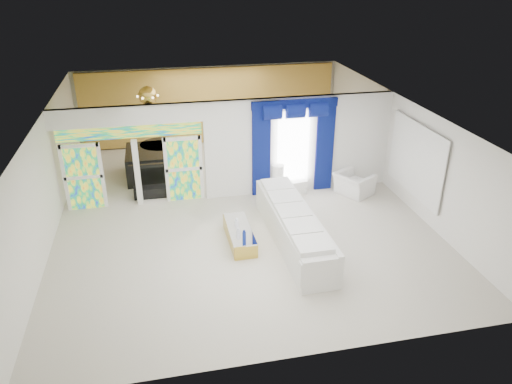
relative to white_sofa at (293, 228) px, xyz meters
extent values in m
plane|color=#B7AF9E|center=(-1.09, 2.08, -0.42)|extent=(12.00, 12.00, 0.00)
cube|color=white|center=(1.06, 3.08, 1.08)|extent=(5.70, 0.18, 3.00)
cube|color=white|center=(-3.94, 3.08, 2.31)|extent=(4.30, 0.18, 0.55)
cube|color=#994C3F|center=(-5.37, 3.08, 0.58)|extent=(0.95, 0.04, 2.00)
cube|color=#994C3F|center=(-2.52, 3.08, 0.58)|extent=(0.95, 0.04, 2.00)
cube|color=#994C3F|center=(-3.94, 3.08, 1.83)|extent=(4.00, 0.05, 0.35)
cube|color=white|center=(0.81, 2.98, 1.03)|extent=(1.00, 0.02, 2.30)
cube|color=#080341|center=(-0.19, 2.95, 0.98)|extent=(0.55, 0.10, 2.80)
cube|color=#080341|center=(1.81, 2.95, 0.98)|extent=(0.55, 0.10, 2.80)
cube|color=#080341|center=(0.81, 2.95, 2.40)|extent=(2.60, 0.12, 0.25)
cube|color=white|center=(3.85, 1.08, 1.13)|extent=(0.04, 2.70, 1.90)
cube|color=#AE7B29|center=(-1.09, 7.98, 1.08)|extent=(9.70, 0.12, 2.90)
cube|color=white|center=(0.00, 0.00, 0.00)|extent=(1.02, 4.39, 0.83)
cube|color=gold|center=(-1.35, 0.30, -0.22)|extent=(0.61, 1.75, 0.39)
cube|color=white|center=(0.60, 2.81, -0.21)|extent=(1.26, 0.55, 0.41)
cylinder|color=white|center=(0.30, 2.81, 0.28)|extent=(0.36, 0.36, 0.58)
imported|color=white|center=(2.62, 2.37, -0.07)|extent=(1.32, 1.37, 0.69)
cube|color=black|center=(-3.56, 5.08, 0.05)|extent=(1.42, 1.85, 0.94)
cube|color=black|center=(-3.56, 3.48, -0.25)|extent=(0.98, 0.38, 0.33)
cube|color=tan|center=(-5.54, 4.92, -0.01)|extent=(0.64, 0.60, 0.82)
sphere|color=gold|center=(-3.39, 5.48, 2.23)|extent=(0.60, 0.60, 0.60)
cylinder|color=silver|center=(-1.43, 0.02, 0.03)|extent=(0.10, 0.10, 0.13)
cylinder|color=white|center=(-1.38, 0.54, 0.02)|extent=(0.11, 0.11, 0.11)
cylinder|color=navy|center=(-1.34, -0.32, 0.09)|extent=(0.09, 0.09, 0.25)
camera|label=1|loc=(-3.18, -10.38, 6.21)|focal=34.14mm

